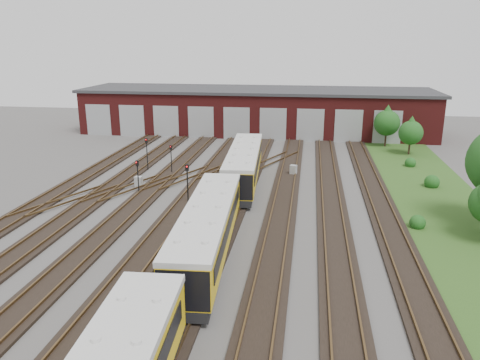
# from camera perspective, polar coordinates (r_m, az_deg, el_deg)

# --- Properties ---
(ground) EXTENTS (120.00, 120.00, 0.00)m
(ground) POSITION_cam_1_polar(r_m,az_deg,el_deg) (32.62, -6.31, -7.17)
(ground) COLOR #423F3E
(ground) RESTS_ON ground
(track_network) EXTENTS (30.40, 70.00, 0.33)m
(track_network) POSITION_cam_1_polar(r_m,az_deg,el_deg) (33.13, -6.34, -6.57)
(track_network) COLOR black
(track_network) RESTS_ON ground
(maintenance_shed) EXTENTS (51.00, 12.50, 6.35)m
(maintenance_shed) POSITION_cam_1_polar(r_m,az_deg,el_deg) (69.92, 1.98, 8.50)
(maintenance_shed) COLOR #551515
(maintenance_shed) RESTS_ON ground
(grass_verge) EXTENTS (8.00, 55.00, 0.05)m
(grass_verge) POSITION_cam_1_polar(r_m,az_deg,el_deg) (42.41, 23.25, -2.73)
(grass_verge) COLOR #264617
(grass_verge) RESTS_ON ground
(metro_train) EXTENTS (3.65, 47.15, 3.10)m
(metro_train) POSITION_cam_1_polar(r_m,az_deg,el_deg) (28.96, -3.96, -6.14)
(metro_train) COLOR black
(metro_train) RESTS_ON ground
(signal_mast_0) EXTENTS (0.29, 0.28, 3.04)m
(signal_mast_0) POSITION_cam_1_polar(r_m,az_deg,el_deg) (42.14, -12.36, 0.90)
(signal_mast_0) COLOR black
(signal_mast_0) RESTS_ON ground
(signal_mast_1) EXTENTS (0.26, 0.24, 3.41)m
(signal_mast_1) POSITION_cam_1_polar(r_m,az_deg,el_deg) (49.77, -11.29, 3.62)
(signal_mast_1) COLOR black
(signal_mast_1) RESTS_ON ground
(signal_mast_2) EXTENTS (0.24, 0.23, 3.00)m
(signal_mast_2) POSITION_cam_1_polar(r_m,az_deg,el_deg) (47.95, -8.39, 2.96)
(signal_mast_2) COLOR black
(signal_mast_2) RESTS_ON ground
(signal_mast_3) EXTENTS (0.29, 0.28, 3.43)m
(signal_mast_3) POSITION_cam_1_polar(r_m,az_deg,el_deg) (38.67, -6.43, 0.14)
(signal_mast_3) COLOR black
(signal_mast_3) RESTS_ON ground
(relay_cabinet_1) EXTENTS (0.71, 0.61, 1.08)m
(relay_cabinet_1) POSITION_cam_1_polar(r_m,az_deg,el_deg) (44.22, -12.24, -0.25)
(relay_cabinet_1) COLOR #9C9FA1
(relay_cabinet_1) RESTS_ON ground
(relay_cabinet_2) EXTENTS (0.72, 0.62, 1.12)m
(relay_cabinet_2) POSITION_cam_1_polar(r_m,az_deg,el_deg) (31.85, -4.55, -6.62)
(relay_cabinet_2) COLOR #9C9FA1
(relay_cabinet_2) RESTS_ON ground
(relay_cabinet_3) EXTENTS (0.75, 0.69, 1.01)m
(relay_cabinet_3) POSITION_cam_1_polar(r_m,az_deg,el_deg) (54.06, -0.79, 3.17)
(relay_cabinet_3) COLOR #9C9FA1
(relay_cabinet_3) RESTS_ON ground
(relay_cabinet_4) EXTENTS (0.76, 0.69, 1.07)m
(relay_cabinet_4) POSITION_cam_1_polar(r_m,az_deg,el_deg) (47.48, 6.52, 1.18)
(relay_cabinet_4) COLOR #9C9FA1
(relay_cabinet_4) RESTS_ON ground
(tree_0) EXTENTS (3.25, 3.25, 5.39)m
(tree_0) POSITION_cam_1_polar(r_m,az_deg,el_deg) (62.55, 17.50, 7.01)
(tree_0) COLOR black
(tree_0) RESTS_ON ground
(tree_1) EXTENTS (2.83, 2.83, 4.68)m
(tree_1) POSITION_cam_1_polar(r_m,az_deg,el_deg) (58.87, 20.13, 5.76)
(tree_1) COLOR black
(tree_1) RESTS_ON ground
(bush_0) EXTENTS (1.15, 1.15, 1.15)m
(bush_0) POSITION_cam_1_polar(r_m,az_deg,el_deg) (36.42, 20.86, -4.63)
(bush_0) COLOR #174112
(bush_0) RESTS_ON ground
(bush_1) EXTENTS (1.38, 1.38, 1.38)m
(bush_1) POSITION_cam_1_polar(r_m,az_deg,el_deg) (46.85, 22.37, -0.01)
(bush_1) COLOR #174112
(bush_1) RESTS_ON ground
(bush_2) EXTENTS (1.18, 1.18, 1.18)m
(bush_2) POSITION_cam_1_polar(r_m,az_deg,el_deg) (53.73, 20.07, 2.15)
(bush_2) COLOR #174112
(bush_2) RESTS_ON ground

